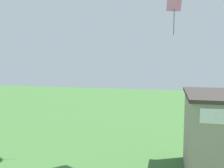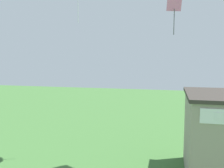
% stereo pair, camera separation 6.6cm
% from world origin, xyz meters
% --- Properties ---
extents(kite_pink_diamond, '(1.00, 0.60, 2.81)m').
position_xyz_m(kite_pink_diamond, '(3.68, 10.56, 12.04)').
color(kite_pink_diamond, pink).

